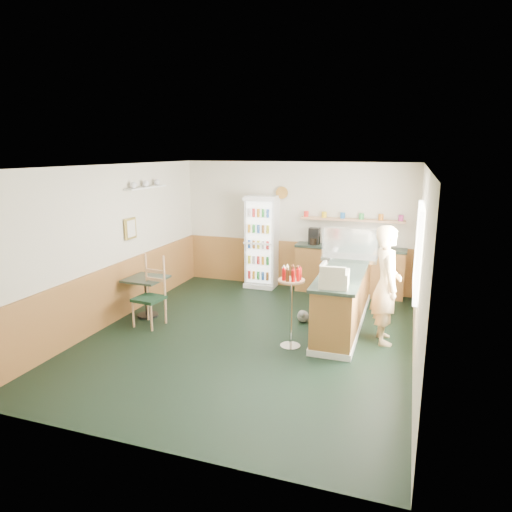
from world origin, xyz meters
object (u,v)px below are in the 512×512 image
at_px(cash_register, 334,279).
at_px(cafe_table, 146,289).
at_px(cafe_chair, 151,289).
at_px(shopkeeper, 386,285).
at_px(drinks_fridge, 262,242).
at_px(condiment_stand, 291,294).
at_px(display_case, 351,245).

relative_size(cash_register, cafe_table, 0.59).
xyz_separation_m(cafe_table, cafe_chair, (0.28, -0.28, 0.12)).
bearing_deg(cafe_table, shopkeeper, 3.12).
relative_size(drinks_fridge, condiment_stand, 1.60).
relative_size(drinks_fridge, cash_register, 4.71).
bearing_deg(cash_register, condiment_stand, 179.69).
relative_size(condiment_stand, cafe_chair, 1.04).
xyz_separation_m(display_case, cafe_chair, (-3.12, -1.61, -0.66)).
xyz_separation_m(drinks_fridge, cafe_chair, (-1.09, -2.73, -0.37)).
xyz_separation_m(display_case, cash_register, (0.00, -1.75, -0.16)).
bearing_deg(cash_register, shopkeeper, 38.73).
height_order(drinks_fridge, shopkeeper, drinks_fridge).
relative_size(drinks_fridge, cafe_chair, 1.66).
bearing_deg(cafe_table, display_case, 21.48).
height_order(cash_register, cafe_chair, cash_register).
bearing_deg(display_case, shopkeeper, -57.86).
distance_m(drinks_fridge, shopkeeper, 3.54).
bearing_deg(condiment_stand, display_case, 70.68).
xyz_separation_m(cash_register, cafe_chair, (-3.12, 0.14, -0.50)).
bearing_deg(shopkeeper, cash_register, 119.12).
bearing_deg(shopkeeper, display_case, 18.98).
bearing_deg(cafe_chair, shopkeeper, 14.35).
height_order(drinks_fridge, condiment_stand, drinks_fridge).
bearing_deg(cafe_chair, drinks_fridge, 75.26).
bearing_deg(condiment_stand, cafe_chair, 176.04).
distance_m(drinks_fridge, cafe_table, 2.85).
bearing_deg(cafe_table, cafe_chair, -45.03).
distance_m(display_case, shopkeeper, 1.36).
distance_m(condiment_stand, cafe_chair, 2.51).
bearing_deg(display_case, cafe_chair, -152.70).
height_order(cash_register, shopkeeper, shopkeeper).
height_order(shopkeeper, condiment_stand, shopkeeper).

